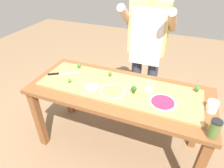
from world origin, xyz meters
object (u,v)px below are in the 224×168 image
Objects in this scene: pizza_whole_beet_magenta at (163,102)px; flour_cup at (212,107)px; cheese_crumble_c at (128,89)px; pizza_slice_near_left at (149,89)px; chefs_knife at (60,74)px; broccoli_floret_front_right at (79,65)px; pizza_whole_pesto_green at (113,91)px; cook_center at (147,44)px; pizza_slice_far_right at (91,87)px; cheese_crumble_a at (148,81)px; broccoli_floret_back_left at (69,80)px; broccoli_floret_back_right at (198,89)px; broccoli_floret_center_right at (134,89)px; broccoli_floret_back_mid at (110,74)px; sauce_jar at (214,129)px; prep_table at (119,98)px; cheese_crumble_b at (83,82)px.

pizza_whole_beet_magenta is 2.44× the size of flour_cup.
pizza_slice_near_left is at bearing 20.24° from cheese_crumble_c.
chefs_knife is 0.22m from broccoli_floret_front_right.
pizza_whole_pesto_green is 0.14× the size of cook_center.
broccoli_floret_front_right reaches higher than cheese_crumble_c.
pizza_slice_far_right is 0.54m from cheese_crumble_a.
flour_cup is at bearing 4.46° from broccoli_floret_back_left.
broccoli_floret_back_right is at bearing 0.31° from cheese_crumble_a.
broccoli_floret_center_right is 0.08m from cheese_crumble_c.
pizza_slice_near_left is (0.30, 0.15, -0.00)m from pizza_whole_pesto_green.
cook_center is at bearing 105.73° from cheese_crumble_a.
cheese_crumble_c is 0.18× the size of flour_cup.
pizza_slice_near_left is 0.80m from broccoli_floret_front_right.
chefs_knife and cheese_crumble_c have the same top height.
flour_cup reaches higher than broccoli_floret_back_mid.
broccoli_floret_back_mid is (-0.42, 0.09, 0.02)m from pizza_slice_near_left.
sauce_jar is at bearing -28.49° from pizza_whole_beet_magenta.
pizza_whole_pesto_green reaches higher than prep_table.
prep_table is at bearing -164.57° from broccoli_floret_back_right.
broccoli_floret_back_mid is 0.57m from cook_center.
prep_table is 23.20× the size of broccoli_floret_center_right.
pizza_whole_pesto_green is 0.44m from broccoli_floret_back_left.
broccoli_floret_front_right reaches higher than prep_table.
cheese_crumble_b is 0.81× the size of cheese_crumble_c.
sauce_jar is (1.14, -0.23, 0.04)m from cheese_crumble_b.
flour_cup reaches higher than cheese_crumble_b.
broccoli_floret_front_right is at bearing 100.87° from broccoli_floret_back_left.
chefs_knife is 5.52× the size of broccoli_floret_back_mid.
pizza_slice_far_right is at bearing -178.27° from pizza_whole_beet_magenta.
cook_center is at bearing 80.17° from pizza_whole_pesto_green.
broccoli_floret_back_mid is at bearing 44.51° from cheese_crumble_b.
pizza_whole_beet_magenta is 0.97m from broccoli_floret_front_right.
broccoli_floret_back_left is (0.05, -0.28, -0.01)m from broccoli_floret_front_right.
chefs_knife is 1.06m from pizza_whole_beet_magenta.
cook_center is (0.01, 0.64, 0.19)m from cheese_crumble_c.
flour_cup is (0.79, -0.01, 0.15)m from prep_table.
cook_center is at bearing 126.66° from sauce_jar.
cheese_crumble_c is (0.24, -0.15, -0.02)m from broccoli_floret_back_mid.
cheese_crumble_a is 0.23m from cheese_crumble_c.
broccoli_floret_back_right is 4.50× the size of cheese_crumble_b.
broccoli_floret_back_mid is 1.03m from sauce_jar.
prep_table is at bearing 168.39° from pizza_whole_beet_magenta.
pizza_whole_beet_magenta is 0.88m from broccoli_floret_back_left.
broccoli_floret_back_right is at bearing 23.54° from broccoli_floret_center_right.
chefs_knife is 1.25× the size of pizza_whole_beet_magenta.
cheese_crumble_a is (0.07, 0.22, -0.04)m from broccoli_floret_center_right.
cheese_crumble_c is at bearing -159.76° from pizza_slice_near_left.
cook_center is (0.45, 0.69, 0.19)m from cheese_crumble_b.
broccoli_floret_center_right reaches higher than broccoli_floret_front_right.
broccoli_floret_back_mid reaches higher than pizza_slice_far_right.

